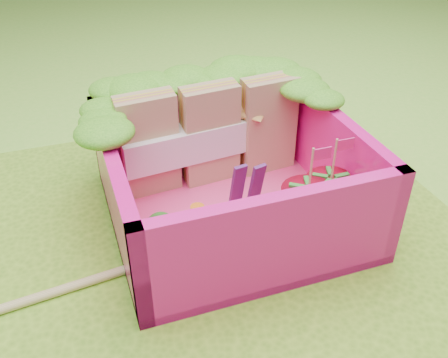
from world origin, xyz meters
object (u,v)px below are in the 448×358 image
(strawberry_left, at_px, (306,211))
(broccoli, at_px, (157,240))
(bento_box, at_px, (230,174))
(chopsticks, at_px, (27,301))
(sandwich_stack, at_px, (211,135))
(strawberry_right, at_px, (329,199))

(strawberry_left, bearing_deg, broccoli, -179.29)
(bento_box, xyz_separation_m, chopsticks, (-1.11, -0.33, -0.25))
(bento_box, height_order, sandwich_stack, sandwich_stack)
(strawberry_right, bearing_deg, strawberry_left, -160.10)
(strawberry_left, bearing_deg, sandwich_stack, 113.27)
(broccoli, bearing_deg, chopsticks, 177.98)
(broccoli, xyz_separation_m, strawberry_right, (0.95, 0.07, -0.04))
(bento_box, xyz_separation_m, sandwich_stack, (0.01, 0.34, 0.07))
(bento_box, relative_size, chopsticks, 0.58)
(strawberry_left, relative_size, strawberry_right, 1.02)
(bento_box, relative_size, strawberry_right, 2.57)
(strawberry_left, height_order, strawberry_right, strawberry_left)
(broccoli, xyz_separation_m, chopsticks, (-0.62, 0.02, -0.21))
(sandwich_stack, relative_size, chopsticks, 0.49)
(strawberry_left, distance_m, strawberry_right, 0.17)
(strawberry_right, bearing_deg, chopsticks, -178.29)
(strawberry_left, bearing_deg, chopsticks, 179.50)
(bento_box, distance_m, sandwich_stack, 0.35)
(strawberry_right, distance_m, chopsticks, 1.58)
(sandwich_stack, distance_m, chopsticks, 1.34)
(strawberry_left, distance_m, chopsticks, 1.42)
(bento_box, distance_m, strawberry_right, 0.55)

